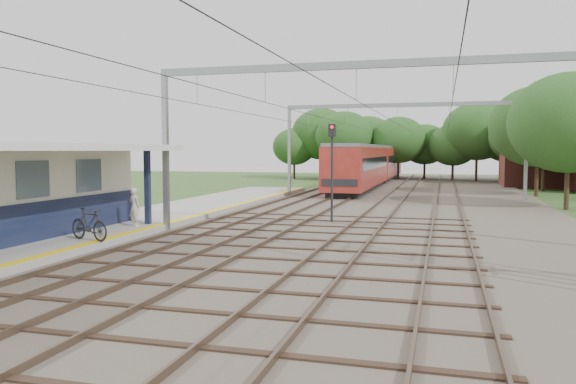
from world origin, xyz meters
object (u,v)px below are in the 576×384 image
(bicycle, at_px, (89,224))
(signal_post, at_px, (332,159))
(train, at_px, (373,164))
(person, at_px, (135,207))

(bicycle, height_order, signal_post, signal_post)
(bicycle, relative_size, signal_post, 0.41)
(bicycle, bearing_deg, train, 11.12)
(train, distance_m, signal_post, 31.15)
(person, xyz_separation_m, bicycle, (0.48, -3.86, -0.23))
(bicycle, bearing_deg, person, 25.39)
(person, bearing_deg, signal_post, -120.77)
(train, xyz_separation_m, signal_post, (1.85, -31.08, 0.94))
(bicycle, xyz_separation_m, signal_post, (6.95, 9.35, 2.21))
(person, xyz_separation_m, signal_post, (7.43, 5.48, 1.98))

